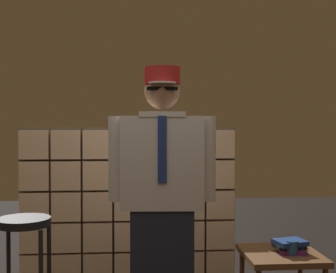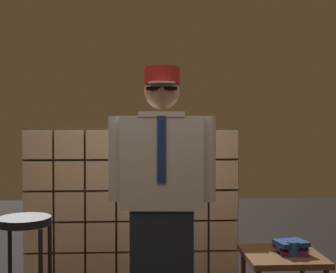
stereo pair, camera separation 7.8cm
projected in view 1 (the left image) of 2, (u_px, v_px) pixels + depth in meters
The scene contains 6 objects.
glass_block_wall at pixel (129, 205), 4.09m from camera, with size 1.98×0.10×1.42m.
standing_person at pixel (162, 197), 2.99m from camera, with size 0.72×0.31×1.80m.
bar_stool at pixel (24, 251), 2.87m from camera, with size 0.34×0.34×0.83m.
side_table at pixel (281, 263), 3.10m from camera, with size 0.52×0.52×0.54m.
book_stack at pixel (290, 246), 3.10m from camera, with size 0.24×0.22×0.09m.
coffee_mug at pixel (292, 248), 3.04m from camera, with size 0.13×0.08×0.09m.
Camera 1 is at (0.04, -2.61, 1.42)m, focal length 48.01 mm.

